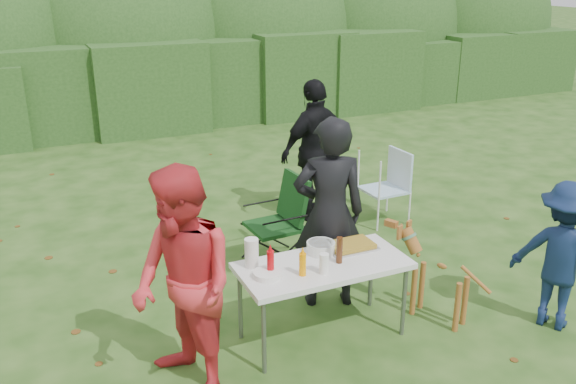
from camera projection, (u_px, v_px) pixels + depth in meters
name	position (u px, v px, depth m)	size (l,w,h in m)	color
ground	(334.00, 321.00, 5.80)	(80.00, 80.00, 0.00)	#1E4211
hedge_row	(147.00, 88.00, 12.34)	(22.00, 1.40, 1.70)	#23471C
shrub_backdrop	(129.00, 42.00, 13.44)	(20.00, 2.60, 3.20)	#3D6628
folding_table	(323.00, 269.00, 5.33)	(1.50, 0.70, 0.74)	silver
person_cook	(329.00, 214.00, 5.81)	(0.69, 0.46, 1.91)	black
person_red_jacket	(184.00, 287.00, 4.54)	(0.90, 0.70, 1.86)	red
person_black_puffy	(315.00, 150.00, 7.89)	(1.09, 0.45, 1.85)	black
child	(563.00, 256.00, 5.52)	(0.91, 0.53, 1.41)	#0F1F42
dog	(441.00, 279.00, 5.69)	(0.90, 0.36, 0.86)	brown
camping_chair	(275.00, 221.00, 6.75)	(0.64, 0.64, 1.03)	#123C15
lawn_chair	(384.00, 187.00, 7.92)	(0.56, 0.56, 0.95)	#5DA4CE
food_tray	(351.00, 247.00, 5.59)	(0.45, 0.30, 0.02)	#B7B7BA
focaccia_bread	(351.00, 245.00, 5.58)	(0.40, 0.26, 0.04)	olive
mustard_bottle	(303.00, 264.00, 5.07)	(0.06, 0.06, 0.20)	#F69400
ketchup_bottle	(271.00, 263.00, 5.08)	(0.06, 0.06, 0.22)	#BE080F
beer_bottle	(339.00, 250.00, 5.28)	(0.06, 0.06, 0.24)	#47230F
paper_towel_roll	(252.00, 253.00, 5.20)	(0.12, 0.12, 0.26)	white
cup_stack	(324.00, 264.00, 5.10)	(0.08, 0.08, 0.18)	white
pasta_bowl	(321.00, 247.00, 5.49)	(0.26, 0.26, 0.10)	silver
plate_stack	(267.00, 274.00, 5.07)	(0.24, 0.24, 0.05)	white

